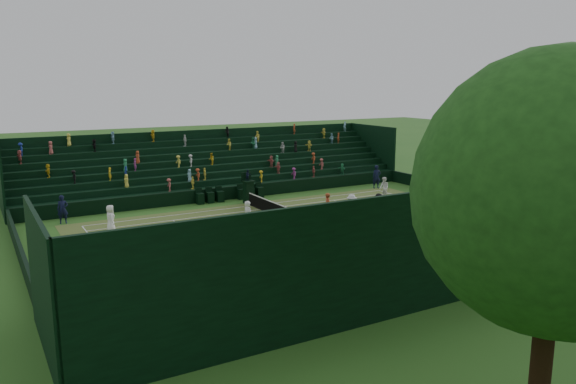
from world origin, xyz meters
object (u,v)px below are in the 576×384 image
Objects in this scene: player_near_east at (248,217)px; player_far_east at (351,208)px; tennis_net at (288,214)px; player_near_west at (111,219)px; umpire_chair at (248,189)px; player_far_west at (384,188)px.

player_far_east is at bearing -108.23° from player_near_east.
tennis_net is 11.05m from player_near_west.
player_near_east is 1.10× the size of player_far_east.
player_far_east is at bearing -108.55° from player_near_west.
player_far_east is at bearing 62.91° from tennis_net.
player_near_east reaches higher than player_near_west.
player_far_east is at bearing 22.14° from umpire_chair.
umpire_chair is 1.52× the size of player_near_west.
player_far_east is (1.89, 3.70, 0.38)m from tennis_net.
player_far_west is at bearing -89.76° from player_near_west.
player_far_east is (8.40, 3.42, -0.20)m from umpire_chair.
player_near_west is at bearing -106.62° from tennis_net.
umpire_chair is 1.55× the size of player_far_west.
tennis_net is at bearing -72.58° from player_far_west.
umpire_chair reaches higher than player_near_west.
tennis_net is at bearing -158.39° from player_far_east.
player_far_east reaches higher than tennis_net.
tennis_net is at bearing -84.00° from player_near_east.
player_far_east is (4.80, -6.66, 0.07)m from player_far_west.
player_near_east is at bearing -72.05° from player_far_west.
umpire_chair is (-6.51, 0.28, 0.57)m from tennis_net.
player_near_west reaches higher than player_far_west.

